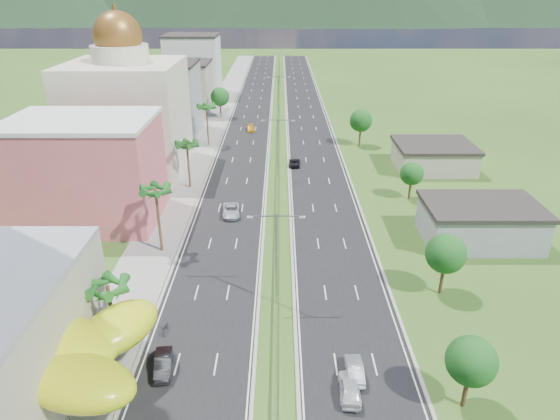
{
  "coord_description": "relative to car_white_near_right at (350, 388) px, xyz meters",
  "views": [
    {
      "loc": [
        0.43,
        -36.82,
        32.8
      ],
      "look_at": [
        0.39,
        19.88,
        7.0
      ],
      "focal_mm": 32.0,
      "sensor_mm": 36.0,
      "label": 1
    }
  ],
  "objects": [
    {
      "name": "ground",
      "position": [
        -6.47,
        3.83,
        -0.82
      ],
      "size": [
        500.0,
        500.0,
        0.0
      ],
      "primitive_type": "plane",
      "color": "#2D5119",
      "rests_on": "ground"
    },
    {
      "name": "road_left",
      "position": [
        -13.97,
        93.83,
        -0.8
      ],
      "size": [
        11.0,
        260.0,
        0.04
      ],
      "primitive_type": "cube",
      "color": "black",
      "rests_on": "ground"
    },
    {
      "name": "road_right",
      "position": [
        1.03,
        93.83,
        -0.8
      ],
      "size": [
        11.0,
        260.0,
        0.04
      ],
      "primitive_type": "cube",
      "color": "black",
      "rests_on": "ground"
    },
    {
      "name": "sidewalk_left",
      "position": [
        -23.47,
        93.83,
        -0.76
      ],
      "size": [
        7.0,
        260.0,
        0.12
      ],
      "primitive_type": "cube",
      "color": "gray",
      "rests_on": "ground"
    },
    {
      "name": "median_guardrail",
      "position": [
        -6.47,
        75.82,
        -0.2
      ],
      "size": [
        0.1,
        216.06,
        0.76
      ],
      "color": "gray",
      "rests_on": "ground"
    },
    {
      "name": "streetlight_median_b",
      "position": [
        -6.47,
        13.83,
        5.93
      ],
      "size": [
        6.04,
        0.25,
        11.0
      ],
      "color": "gray",
      "rests_on": "ground"
    },
    {
      "name": "streetlight_median_c",
      "position": [
        -6.47,
        53.83,
        5.93
      ],
      "size": [
        6.04,
        0.25,
        11.0
      ],
      "color": "gray",
      "rests_on": "ground"
    },
    {
      "name": "streetlight_median_d",
      "position": [
        -6.47,
        98.83,
        5.93
      ],
      "size": [
        6.04,
        0.25,
        11.0
      ],
      "color": "gray",
      "rests_on": "ground"
    },
    {
      "name": "streetlight_median_e",
      "position": [
        -6.47,
        143.83,
        5.93
      ],
      "size": [
        6.04,
        0.25,
        11.0
      ],
      "color": "gray",
      "rests_on": "ground"
    },
    {
      "name": "lime_canopy",
      "position": [
        -26.46,
        -0.17,
        4.18
      ],
      "size": [
        18.0,
        15.0,
        7.4
      ],
      "color": "#C4D114",
      "rests_on": "ground"
    },
    {
      "name": "pink_shophouse",
      "position": [
        -34.47,
        35.83,
        6.68
      ],
      "size": [
        20.0,
        15.0,
        15.0
      ],
      "primitive_type": "cube",
      "color": "#D55766",
      "rests_on": "ground"
    },
    {
      "name": "domed_building",
      "position": [
        -34.47,
        58.83,
        10.54
      ],
      "size": [
        20.0,
        20.0,
        28.7
      ],
      "color": "beige",
      "rests_on": "ground"
    },
    {
      "name": "midrise_grey",
      "position": [
        -33.47,
        83.83,
        7.18
      ],
      "size": [
        16.0,
        15.0,
        16.0
      ],
      "primitive_type": "cube",
      "color": "gray",
      "rests_on": "ground"
    },
    {
      "name": "midrise_beige",
      "position": [
        -33.47,
        105.83,
        5.68
      ],
      "size": [
        16.0,
        15.0,
        13.0
      ],
      "primitive_type": "cube",
      "color": "#A69F89",
      "rests_on": "ground"
    },
    {
      "name": "midrise_white",
      "position": [
        -33.47,
        128.83,
        8.18
      ],
      "size": [
        16.0,
        15.0,
        18.0
      ],
      "primitive_type": "cube",
      "color": "silver",
      "rests_on": "ground"
    },
    {
      "name": "shed_near",
      "position": [
        21.53,
        28.83,
        1.68
      ],
      "size": [
        15.0,
        10.0,
        5.0
      ],
      "primitive_type": "cube",
      "color": "gray",
      "rests_on": "ground"
    },
    {
      "name": "shed_far",
      "position": [
        23.53,
        58.83,
        1.38
      ],
      "size": [
        14.0,
        12.0,
        4.4
      ],
      "primitive_type": "cube",
      "color": "#A69F89",
      "rests_on": "ground"
    },
    {
      "name": "palm_tree_b",
      "position": [
        -21.97,
        5.83,
        6.25
      ],
      "size": [
        3.6,
        3.6,
        8.1
      ],
      "color": "#47301C",
      "rests_on": "ground"
    },
    {
      "name": "palm_tree_c",
      "position": [
        -21.97,
        25.83,
        7.68
      ],
      "size": [
        3.6,
        3.6,
        9.6
      ],
      "color": "#47301C",
      "rests_on": "ground"
    },
    {
      "name": "palm_tree_d",
      "position": [
        -21.97,
        48.83,
        6.73
      ],
      "size": [
        3.6,
        3.6,
        8.6
      ],
      "color": "#47301C",
      "rests_on": "ground"
    },
    {
      "name": "palm_tree_e",
      "position": [
        -21.97,
        73.83,
        7.49
      ],
      "size": [
        3.6,
        3.6,
        9.4
      ],
      "color": "#47301C",
      "rests_on": "ground"
    },
    {
      "name": "leafy_tree_lfar",
      "position": [
        -21.97,
        98.83,
        4.76
      ],
      "size": [
        4.9,
        4.9,
        8.05
      ],
      "color": "#47301C",
      "rests_on": "ground"
    },
    {
      "name": "leafy_tree_ra",
      "position": [
        9.53,
        -1.17,
        3.96
      ],
      "size": [
        4.2,
        4.2,
        6.9
      ],
      "color": "#47301C",
      "rests_on": "ground"
    },
    {
      "name": "leafy_tree_rb",
      "position": [
        12.53,
        15.83,
        4.36
      ],
      "size": [
        4.55,
        4.55,
        7.47
      ],
      "color": "#47301C",
      "rests_on": "ground"
    },
    {
      "name": "leafy_tree_rc",
      "position": [
        15.53,
        43.83,
        3.56
      ],
      "size": [
        3.85,
        3.85,
        6.33
      ],
      "color": "#47301C",
      "rests_on": "ground"
    },
    {
      "name": "leafy_tree_rd",
      "position": [
        11.53,
        73.83,
        4.76
      ],
      "size": [
        4.9,
        4.9,
        8.05
      ],
      "color": "#47301C",
      "rests_on": "ground"
    },
    {
      "name": "mountain_ridge",
      "position": [
        53.53,
        453.83,
        -0.82
      ],
      "size": [
        860.0,
        140.0,
        90.0
      ],
      "primitive_type": null,
      "color": "black",
      "rests_on": "ground"
    },
    {
      "name": "car_dark_left",
      "position": [
        -16.87,
        3.01,
        -0.04
      ],
      "size": [
        2.18,
        4.62,
        1.46
      ],
      "primitive_type": "imported",
      "rotation": [
        0.0,
        0.0,
        0.15
      ],
      "color": "black",
      "rests_on": "road_left"
    },
    {
      "name": "car_silver_mid_left",
      "position": [
        -13.66,
        37.13,
        -0.02
      ],
      "size": [
        2.99,
        5.67,
        1.52
      ],
      "primitive_type": "imported",
      "rotation": [
        0.0,
        0.0,
        0.09
      ],
      "color": "#B8BCC1",
      "rests_on": "road_left"
    },
    {
      "name": "car_yellow_far_left",
      "position": [
        -13.24,
        85.82,
        -0.12
      ],
      "size": [
        2.26,
        4.68,
        1.31
      ],
      "primitive_type": "imported",
      "rotation": [
        0.0,
        0.0,
        0.1
      ],
      "color": "gold",
      "rests_on": "road_left"
    },
    {
      "name": "car_white_near_right",
      "position": [
        0.0,
        0.0,
        0.0
      ],
      "size": [
        2.0,
        4.61,
        1.55
      ],
      "primitive_type": "imported",
      "rotation": [
        0.0,
        0.0,
        3.1
      ],
      "color": "silver",
      "rests_on": "road_right"
    },
    {
      "name": "car_silver_right",
      "position": [
        0.74,
        2.33,
        -0.08
      ],
      "size": [
        1.56,
        4.27,
        1.4
      ],
      "primitive_type": "imported",
      "rotation": [
        0.0,
        0.0,
        3.12
      ],
      "color": "#B7B8BF",
      "rests_on": "road_right"
    },
    {
      "name": "car_dark_far_right",
      "position": [
        -3.27,
        60.37,
        -0.13
      ],
      "size": [
        2.4,
        4.73,
        1.28
      ],
      "primitive_type": "imported",
      "rotation": [
        0.0,
        0.0,
        3.08
      ],
      "color": "black",
      "rests_on": "road_right"
    },
    {
      "name": "motorcycle",
      "position": [
        -17.89,
        8.6,
        -0.14
      ],
      "size": [
        0.77,
        2.02,
        1.26
      ],
      "primitive_type": "imported",
      "rotation": [
        0.0,
        0.0,
        -0.09
      ],
      "color": "black",
      "rests_on": "road_left"
    }
  ]
}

